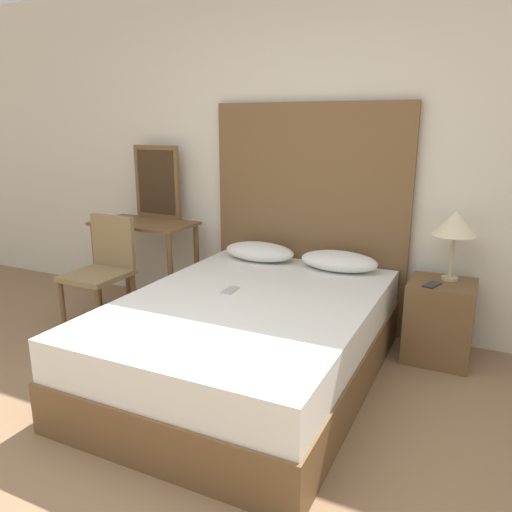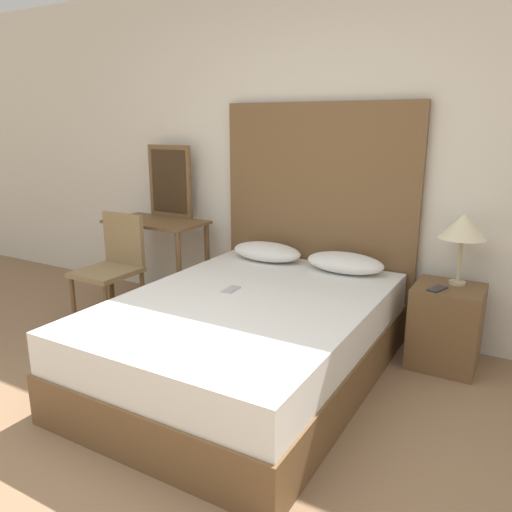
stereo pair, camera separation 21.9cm
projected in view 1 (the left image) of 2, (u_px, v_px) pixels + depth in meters
name	position (u px, v px, depth m)	size (l,w,h in m)	color
wall_back	(313.00, 155.00, 3.87)	(10.00, 0.06, 2.70)	silver
bed	(249.00, 339.00, 3.15)	(1.49, 2.08, 0.53)	brown
headboard	(309.00, 217.00, 3.92)	(1.57, 0.05, 1.74)	brown
pillow_left	(259.00, 252.00, 3.93)	(0.57, 0.30, 0.14)	white
pillow_right	(339.00, 261.00, 3.66)	(0.57, 0.30, 0.14)	white
phone_on_bed	(230.00, 290.00, 3.23)	(0.08, 0.15, 0.01)	#B7B7BC
nightstand	(439.00, 321.00, 3.41)	(0.43, 0.41, 0.56)	brown
table_lamp	(455.00, 224.00, 3.29)	(0.30, 0.30, 0.47)	tan
phone_on_nightstand	(432.00, 285.00, 3.27)	(0.11, 0.16, 0.01)	#232328
vanity_desk	(145.00, 239.00, 4.30)	(0.87, 0.48, 0.77)	brown
vanity_mirror	(157.00, 182.00, 4.36)	(0.45, 0.03, 0.63)	brown
chair	(104.00, 266.00, 3.86)	(0.42, 0.45, 0.89)	olive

